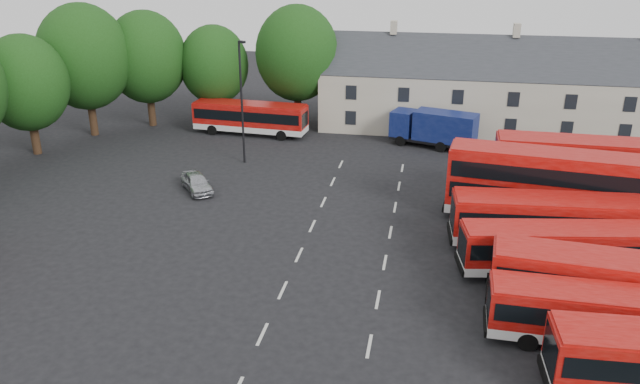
{
  "coord_description": "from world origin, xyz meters",
  "views": [
    {
      "loc": [
        7.1,
        -29.46,
        17.08
      ],
      "look_at": [
        0.41,
        6.47,
        2.2
      ],
      "focal_mm": 35.0,
      "sensor_mm": 36.0,
      "label": 1
    }
  ],
  "objects_px": {
    "bus_dd_south": "(544,183)",
    "box_truck": "(435,127)",
    "silver_car": "(197,182)",
    "lamppost": "(242,100)"
  },
  "relations": [
    {
      "from": "silver_car",
      "to": "lamppost",
      "type": "height_order",
      "value": "lamppost"
    },
    {
      "from": "bus_dd_south",
      "to": "lamppost",
      "type": "relative_size",
      "value": 1.23
    },
    {
      "from": "silver_car",
      "to": "lamppost",
      "type": "bearing_deg",
      "value": 39.75
    },
    {
      "from": "bus_dd_south",
      "to": "lamppost",
      "type": "height_order",
      "value": "lamppost"
    },
    {
      "from": "box_truck",
      "to": "silver_car",
      "type": "height_order",
      "value": "box_truck"
    },
    {
      "from": "box_truck",
      "to": "bus_dd_south",
      "type": "bearing_deg",
      "value": -47.99
    },
    {
      "from": "box_truck",
      "to": "lamppost",
      "type": "relative_size",
      "value": 0.79
    },
    {
      "from": "bus_dd_south",
      "to": "box_truck",
      "type": "relative_size",
      "value": 1.57
    },
    {
      "from": "box_truck",
      "to": "silver_car",
      "type": "distance_m",
      "value": 21.66
    },
    {
      "from": "silver_car",
      "to": "lamppost",
      "type": "distance_m",
      "value": 8.27
    }
  ]
}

